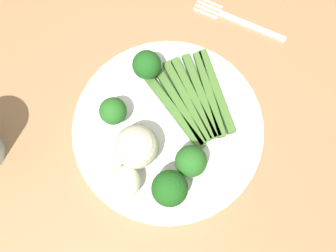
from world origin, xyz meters
TOP-DOWN VIEW (x-y plane):
  - ground_plane at (0.00, 0.00)m, footprint 6.00×6.00m
  - dining_table at (0.00, 0.00)m, footprint 1.11×0.91m
  - plate at (-0.05, -0.05)m, footprint 0.29×0.29m
  - asparagus_bundle at (0.01, -0.06)m, footprint 0.15×0.17m
  - broccoli_back at (-0.08, 0.03)m, footprint 0.04×0.04m
  - broccoli_back_right at (-0.08, -0.11)m, footprint 0.05×0.05m
  - broccoli_front at (-0.13, -0.10)m, footprint 0.05×0.05m
  - broccoli_near_center at (0.01, 0.03)m, footprint 0.04×0.04m
  - cauliflower_near_fork at (-0.16, -0.04)m, footprint 0.05×0.05m
  - cauliflower_front_left at (-0.11, -0.03)m, footprint 0.06×0.06m
  - fork at (0.18, -0.05)m, footprint 0.04×0.17m

SIDE VIEW (x-z plane):
  - ground_plane at x=0.00m, z-range -0.02..0.00m
  - dining_table at x=0.00m, z-range 0.25..0.97m
  - fork at x=0.18m, z-range 0.72..0.73m
  - plate at x=-0.05m, z-range 0.72..0.74m
  - asparagus_bundle at x=0.01m, z-range 0.74..0.75m
  - cauliflower_near_fork at x=-0.16m, z-range 0.74..0.78m
  - broccoli_back at x=-0.08m, z-range 0.74..0.79m
  - broccoli_near_center at x=0.01m, z-range 0.74..0.80m
  - cauliflower_front_left at x=-0.11m, z-range 0.74..0.80m
  - broccoli_back_right at x=-0.08m, z-range 0.74..0.80m
  - broccoli_front at x=-0.13m, z-range 0.74..0.80m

